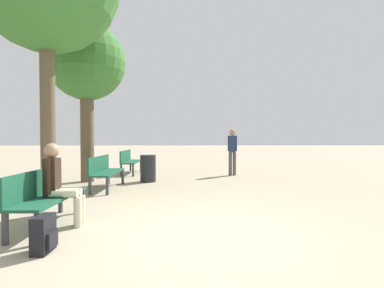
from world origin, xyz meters
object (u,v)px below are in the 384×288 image
Objects in this scene: bench_row_2 at (129,160)px; bench_row_1 at (104,170)px; pedestrian_near at (232,149)px; backpack at (44,234)px; trash_bin at (148,168)px; bench_row_0 at (45,193)px; person_seated at (60,182)px; tree_row_1 at (87,64)px.

bench_row_1 is at bearing -90.00° from bench_row_2.
backpack is at bearing -114.96° from pedestrian_near.
pedestrian_near is 3.13m from trash_bin.
bench_row_0 is at bearing 115.16° from backpack.
bench_row_0 is 6.36m from bench_row_2.
bench_row_2 reaches higher than backpack.
backpack is 5.47m from trash_bin.
person_seated is 1.16m from backpack.
bench_row_0 is 1.00× the size of bench_row_2.
bench_row_2 is 0.36× the size of tree_row_1.
tree_row_1 is at bearing 178.40° from trash_bin.
bench_row_0 is 1.19m from backpack.
backpack is (0.49, -4.22, -0.28)m from bench_row_1.
backpack is 0.54× the size of trash_bin.
bench_row_0 is at bearing -90.00° from bench_row_1.
backpack is at bearing -75.99° from person_seated.
bench_row_1 is 2.12× the size of trash_bin.
pedestrian_near is (3.69, 5.84, 0.42)m from bench_row_0.
bench_row_2 is at bearing 171.90° from pedestrian_near.
bench_row_0 is 3.18m from bench_row_1.
pedestrian_near is (4.55, 1.38, -2.58)m from tree_row_1.
bench_row_2 is (0.00, 6.36, 0.00)m from bench_row_0.
bench_row_1 is 3.37m from tree_row_1.
bench_row_2 is at bearing 90.00° from bench_row_1.
person_seated is at bearing -1.09° from bench_row_0.
bench_row_0 and bench_row_1 have the same top height.
pedestrian_near reaches higher than person_seated.
bench_row_2 is 1.35× the size of person_seated.
bench_row_2 is 7.42m from backpack.
trash_bin is at bearing -152.32° from pedestrian_near.
tree_row_1 is 5.41m from pedestrian_near.
bench_row_2 is 1.05× the size of pedestrian_near.
bench_row_2 is at bearing 92.07° from person_seated.
bench_row_2 is 3.90× the size of backpack.
bench_row_1 is 1.00× the size of bench_row_2.
bench_row_1 reaches higher than backpack.
person_seated is at bearing 104.01° from backpack.
trash_bin is (0.96, -1.96, -0.10)m from bench_row_2.
backpack is (1.35, -5.49, -3.29)m from tree_row_1.
bench_row_1 is at bearing 94.14° from person_seated.
pedestrian_near is (3.20, 6.88, 0.71)m from backpack.
pedestrian_near is (3.69, -0.53, 0.42)m from bench_row_2.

